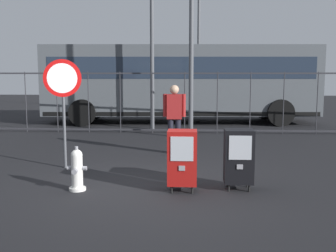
{
  "coord_description": "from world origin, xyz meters",
  "views": [
    {
      "loc": [
        0.79,
        -6.86,
        1.94
      ],
      "look_at": [
        0.3,
        1.2,
        0.9
      ],
      "focal_mm": 43.55,
      "sensor_mm": 36.0,
      "label": 1
    }
  ],
  "objects_px": {
    "newspaper_box_secondary": "(182,157)",
    "stop_sign": "(63,91)",
    "pedestrian": "(174,115)",
    "street_light_near_right": "(199,18)",
    "fire_hydrant": "(77,170)",
    "street_light_far_left": "(192,4)",
    "bus_near": "(181,79)",
    "newspaper_box_primary": "(239,156)"
  },
  "relations": [
    {
      "from": "fire_hydrant",
      "to": "stop_sign",
      "type": "bearing_deg",
      "value": 113.95
    },
    {
      "from": "street_light_far_left",
      "to": "bus_near",
      "type": "bearing_deg",
      "value": 96.11
    },
    {
      "from": "stop_sign",
      "to": "bus_near",
      "type": "xyz_separation_m",
      "value": [
        2.14,
        8.12,
        0.11
      ]
    },
    {
      "from": "stop_sign",
      "to": "fire_hydrant",
      "type": "bearing_deg",
      "value": -66.05
    },
    {
      "from": "pedestrian",
      "to": "street_light_far_left",
      "type": "height_order",
      "value": "street_light_far_left"
    },
    {
      "from": "bus_near",
      "to": "newspaper_box_secondary",
      "type": "bearing_deg",
      "value": -91.36
    },
    {
      "from": "fire_hydrant",
      "to": "newspaper_box_primary",
      "type": "xyz_separation_m",
      "value": [
        2.69,
        0.23,
        0.22
      ]
    },
    {
      "from": "bus_near",
      "to": "street_light_far_left",
      "type": "relative_size",
      "value": 1.57
    },
    {
      "from": "stop_sign",
      "to": "street_light_near_right",
      "type": "xyz_separation_m",
      "value": [
        2.9,
        11.84,
        2.98
      ]
    },
    {
      "from": "newspaper_box_secondary",
      "to": "stop_sign",
      "type": "relative_size",
      "value": 0.46
    },
    {
      "from": "newspaper_box_primary",
      "to": "bus_near",
      "type": "height_order",
      "value": "bus_near"
    },
    {
      "from": "newspaper_box_primary",
      "to": "street_light_far_left",
      "type": "xyz_separation_m",
      "value": [
        -0.83,
        5.44,
        3.38
      ]
    },
    {
      "from": "stop_sign",
      "to": "pedestrian",
      "type": "distance_m",
      "value": 2.84
    },
    {
      "from": "newspaper_box_primary",
      "to": "street_light_near_right",
      "type": "relative_size",
      "value": 0.13
    },
    {
      "from": "fire_hydrant",
      "to": "street_light_far_left",
      "type": "height_order",
      "value": "street_light_far_left"
    },
    {
      "from": "pedestrian",
      "to": "street_light_far_left",
      "type": "distance_m",
      "value": 3.85
    },
    {
      "from": "fire_hydrant",
      "to": "street_light_near_right",
      "type": "height_order",
      "value": "street_light_near_right"
    },
    {
      "from": "pedestrian",
      "to": "street_light_near_right",
      "type": "distance_m",
      "value": 10.81
    },
    {
      "from": "street_light_near_right",
      "to": "street_light_far_left",
      "type": "bearing_deg",
      "value": -92.38
    },
    {
      "from": "street_light_near_right",
      "to": "street_light_far_left",
      "type": "xyz_separation_m",
      "value": [
        -0.32,
        -7.77,
        -0.63
      ]
    },
    {
      "from": "newspaper_box_secondary",
      "to": "street_light_far_left",
      "type": "bearing_deg",
      "value": 88.84
    },
    {
      "from": "newspaper_box_primary",
      "to": "stop_sign",
      "type": "bearing_deg",
      "value": 157.98
    },
    {
      "from": "street_light_near_right",
      "to": "street_light_far_left",
      "type": "height_order",
      "value": "street_light_near_right"
    },
    {
      "from": "fire_hydrant",
      "to": "newspaper_box_secondary",
      "type": "bearing_deg",
      "value": 2.24
    },
    {
      "from": "newspaper_box_secondary",
      "to": "street_light_near_right",
      "type": "bearing_deg",
      "value": 88.13
    },
    {
      "from": "newspaper_box_secondary",
      "to": "pedestrian",
      "type": "distance_m",
      "value": 3.25
    },
    {
      "from": "newspaper_box_primary",
      "to": "street_light_far_left",
      "type": "height_order",
      "value": "street_light_far_left"
    },
    {
      "from": "newspaper_box_secondary",
      "to": "street_light_far_left",
      "type": "distance_m",
      "value": 6.54
    },
    {
      "from": "newspaper_box_secondary",
      "to": "newspaper_box_primary",
      "type": "bearing_deg",
      "value": 9.5
    },
    {
      "from": "street_light_far_left",
      "to": "pedestrian",
      "type": "bearing_deg",
      "value": -99.29
    },
    {
      "from": "stop_sign",
      "to": "street_light_far_left",
      "type": "xyz_separation_m",
      "value": [
        2.58,
        4.07,
        2.35
      ]
    },
    {
      "from": "fire_hydrant",
      "to": "street_light_far_left",
      "type": "relative_size",
      "value": 0.11
    },
    {
      "from": "newspaper_box_primary",
      "to": "stop_sign",
      "type": "height_order",
      "value": "stop_sign"
    },
    {
      "from": "pedestrian",
      "to": "street_light_near_right",
      "type": "height_order",
      "value": "street_light_near_right"
    },
    {
      "from": "newspaper_box_secondary",
      "to": "pedestrian",
      "type": "xyz_separation_m",
      "value": [
        -0.28,
        3.22,
        0.38
      ]
    },
    {
      "from": "bus_near",
      "to": "street_light_far_left",
      "type": "distance_m",
      "value": 4.65
    },
    {
      "from": "newspaper_box_secondary",
      "to": "bus_near",
      "type": "height_order",
      "value": "bus_near"
    },
    {
      "from": "newspaper_box_primary",
      "to": "pedestrian",
      "type": "distance_m",
      "value": 3.32
    },
    {
      "from": "newspaper_box_secondary",
      "to": "pedestrian",
      "type": "relative_size",
      "value": 0.61
    },
    {
      "from": "fire_hydrant",
      "to": "newspaper_box_secondary",
      "type": "height_order",
      "value": "newspaper_box_secondary"
    },
    {
      "from": "fire_hydrant",
      "to": "stop_sign",
      "type": "height_order",
      "value": "stop_sign"
    },
    {
      "from": "fire_hydrant",
      "to": "stop_sign",
      "type": "relative_size",
      "value": 0.33
    }
  ]
}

